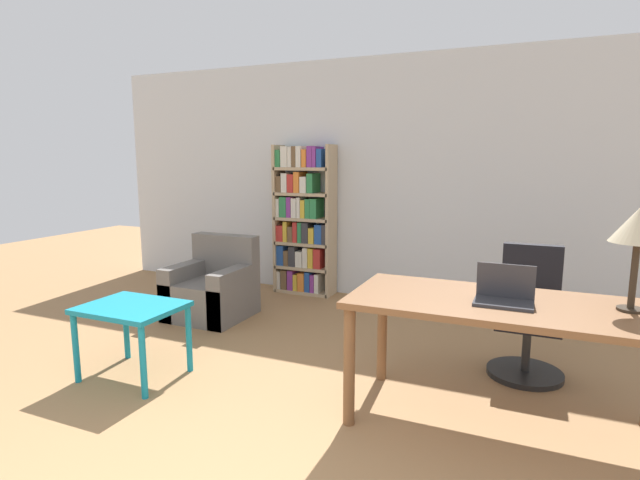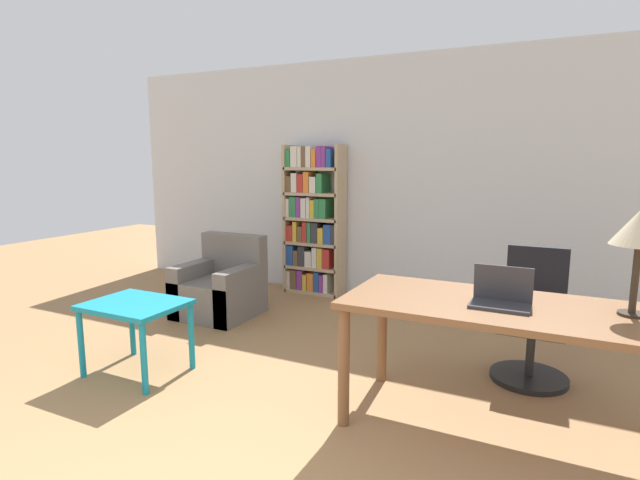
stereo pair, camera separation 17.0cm
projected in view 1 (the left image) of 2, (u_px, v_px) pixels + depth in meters
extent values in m
cube|color=silver|center=(422.00, 181.00, 5.43)|extent=(8.00, 0.06, 2.70)
cube|color=brown|center=(504.00, 305.00, 2.90)|extent=(1.78, 0.81, 0.04)
cylinder|color=brown|center=(349.00, 367.00, 2.98)|extent=(0.07, 0.07, 0.74)
cylinder|color=brown|center=(382.00, 331.00, 3.60)|extent=(0.07, 0.07, 0.74)
cube|color=#2D2D33|center=(503.00, 303.00, 2.83)|extent=(0.32, 0.20, 0.02)
cube|color=#2D2D33|center=(506.00, 281.00, 2.89)|extent=(0.32, 0.03, 0.20)
cube|color=white|center=(506.00, 280.00, 2.90)|extent=(0.29, 0.02, 0.18)
cylinder|color=#2D2319|center=(630.00, 309.00, 2.72)|extent=(0.14, 0.14, 0.01)
cylinder|color=#2D2319|center=(634.00, 276.00, 2.69)|extent=(0.04, 0.04, 0.36)
cone|color=#C6B793|center=(639.00, 225.00, 2.65)|extent=(0.28, 0.28, 0.19)
cylinder|color=black|center=(525.00, 373.00, 3.71)|extent=(0.54, 0.54, 0.04)
cylinder|color=#262626|center=(526.00, 348.00, 3.68)|extent=(0.06, 0.06, 0.35)
cube|color=black|center=(528.00, 319.00, 3.64)|extent=(0.44, 0.44, 0.10)
cube|color=black|center=(531.00, 275.00, 3.76)|extent=(0.42, 0.08, 0.48)
cube|color=teal|center=(131.00, 307.00, 3.61)|extent=(0.69, 0.55, 0.04)
cylinder|color=teal|center=(76.00, 348.00, 3.56)|extent=(0.04, 0.04, 0.51)
cylinder|color=teal|center=(143.00, 362.00, 3.32)|extent=(0.04, 0.04, 0.51)
cylinder|color=teal|center=(126.00, 328.00, 4.00)|extent=(0.04, 0.04, 0.51)
cylinder|color=teal|center=(189.00, 339.00, 3.75)|extent=(0.04, 0.04, 0.51)
cube|color=#66605B|center=(211.00, 299.00, 5.05)|extent=(0.74, 0.72, 0.38)
cube|color=#66605B|center=(226.00, 255.00, 5.24)|extent=(0.74, 0.16, 0.42)
cube|color=#66605B|center=(188.00, 288.00, 5.15)|extent=(0.16, 0.72, 0.53)
cube|color=#66605B|center=(235.00, 295.00, 4.92)|extent=(0.16, 0.72, 0.53)
cube|color=tan|center=(279.00, 219.00, 6.00)|extent=(0.04, 0.28, 1.75)
cube|color=tan|center=(331.00, 222.00, 5.73)|extent=(0.04, 0.28, 1.75)
cube|color=tan|center=(305.00, 291.00, 6.00)|extent=(0.68, 0.28, 0.04)
cube|color=silver|center=(283.00, 278.00, 6.10)|extent=(0.05, 0.24, 0.22)
cube|color=brown|center=(288.00, 278.00, 6.07)|extent=(0.08, 0.24, 0.23)
cube|color=#7F338C|center=(294.00, 279.00, 6.04)|extent=(0.07, 0.24, 0.24)
cube|color=gold|center=(299.00, 281.00, 6.01)|extent=(0.05, 0.24, 0.19)
cube|color=orange|center=(305.00, 281.00, 5.98)|extent=(0.08, 0.24, 0.22)
cube|color=#234C99|center=(311.00, 280.00, 5.95)|extent=(0.07, 0.24, 0.24)
cube|color=#7F338C|center=(316.00, 282.00, 5.92)|extent=(0.05, 0.24, 0.21)
cube|color=silver|center=(320.00, 282.00, 5.90)|extent=(0.05, 0.24, 0.22)
cube|color=tan|center=(305.00, 267.00, 5.95)|extent=(0.68, 0.28, 0.04)
cube|color=#234C99|center=(284.00, 254.00, 6.04)|extent=(0.09, 0.24, 0.24)
cube|color=brown|center=(290.00, 257.00, 6.01)|extent=(0.06, 0.24, 0.18)
cube|color=#333338|center=(296.00, 255.00, 5.98)|extent=(0.09, 0.24, 0.24)
cube|color=silver|center=(303.00, 258.00, 5.95)|extent=(0.09, 0.24, 0.19)
cube|color=silver|center=(309.00, 256.00, 5.91)|extent=(0.06, 0.24, 0.24)
cube|color=gold|center=(314.00, 257.00, 5.88)|extent=(0.07, 0.24, 0.23)
cube|color=#B72D28|center=(320.00, 258.00, 5.85)|extent=(0.08, 0.24, 0.23)
cube|color=tan|center=(305.00, 243.00, 5.91)|extent=(0.68, 0.28, 0.04)
cube|color=#B72D28|center=(284.00, 232.00, 6.00)|extent=(0.09, 0.24, 0.19)
cube|color=gold|center=(289.00, 231.00, 5.96)|extent=(0.05, 0.24, 0.24)
cube|color=brown|center=(294.00, 233.00, 5.94)|extent=(0.06, 0.24, 0.18)
cube|color=#B72D28|center=(299.00, 231.00, 5.91)|extent=(0.06, 0.24, 0.24)
cube|color=#2D7F47|center=(303.00, 232.00, 5.89)|extent=(0.05, 0.24, 0.24)
cube|color=#333338|center=(309.00, 232.00, 5.86)|extent=(0.08, 0.24, 0.24)
cube|color=gold|center=(315.00, 235.00, 5.84)|extent=(0.07, 0.24, 0.18)
cube|color=#234C99|center=(322.00, 233.00, 5.80)|extent=(0.09, 0.24, 0.22)
cube|color=#333338|center=(329.00, 234.00, 5.76)|extent=(0.09, 0.24, 0.23)
cube|color=tan|center=(305.00, 219.00, 5.86)|extent=(0.68, 0.28, 0.04)
cube|color=silver|center=(282.00, 207.00, 5.96)|extent=(0.04, 0.24, 0.21)
cube|color=#2D7F47|center=(287.00, 206.00, 5.93)|extent=(0.09, 0.24, 0.24)
cube|color=#7F338C|center=(293.00, 207.00, 5.90)|extent=(0.05, 0.24, 0.24)
cube|color=silver|center=(298.00, 207.00, 5.87)|extent=(0.07, 0.24, 0.23)
cube|color=silver|center=(302.00, 207.00, 5.85)|extent=(0.04, 0.24, 0.24)
cube|color=gold|center=(306.00, 208.00, 5.83)|extent=(0.05, 0.24, 0.21)
cube|color=#2D7F47|center=(311.00, 208.00, 5.80)|extent=(0.06, 0.24, 0.22)
cube|color=#2D7F47|center=(317.00, 208.00, 5.77)|extent=(0.08, 0.24, 0.23)
cube|color=tan|center=(304.00, 194.00, 5.81)|extent=(0.68, 0.28, 0.04)
cube|color=brown|center=(282.00, 184.00, 5.91)|extent=(0.07, 0.24, 0.19)
cube|color=silver|center=(288.00, 183.00, 5.87)|extent=(0.07, 0.24, 0.22)
cube|color=#B72D28|center=(294.00, 183.00, 5.84)|extent=(0.08, 0.24, 0.21)
cube|color=orange|center=(300.00, 182.00, 5.81)|extent=(0.07, 0.24, 0.24)
cube|color=silver|center=(307.00, 185.00, 5.78)|extent=(0.08, 0.24, 0.18)
cube|color=#2D7F47|center=(313.00, 183.00, 5.74)|extent=(0.07, 0.24, 0.22)
cube|color=tan|center=(304.00, 169.00, 5.76)|extent=(0.68, 0.28, 0.04)
cube|color=#2D7F47|center=(282.00, 159.00, 5.86)|extent=(0.06, 0.24, 0.20)
cube|color=silver|center=(288.00, 157.00, 5.82)|extent=(0.08, 0.24, 0.24)
cube|color=silver|center=(294.00, 157.00, 5.80)|extent=(0.05, 0.24, 0.23)
cube|color=brown|center=(298.00, 157.00, 5.77)|extent=(0.05, 0.24, 0.24)
cube|color=silver|center=(302.00, 157.00, 5.75)|extent=(0.06, 0.24, 0.24)
cube|color=orange|center=(308.00, 158.00, 5.73)|extent=(0.06, 0.24, 0.20)
cube|color=#7F338C|center=(313.00, 157.00, 5.70)|extent=(0.06, 0.24, 0.24)
cube|color=#7F338C|center=(318.00, 157.00, 5.67)|extent=(0.05, 0.24, 0.23)
cube|color=#234C99|center=(323.00, 158.00, 5.65)|extent=(0.06, 0.24, 0.21)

